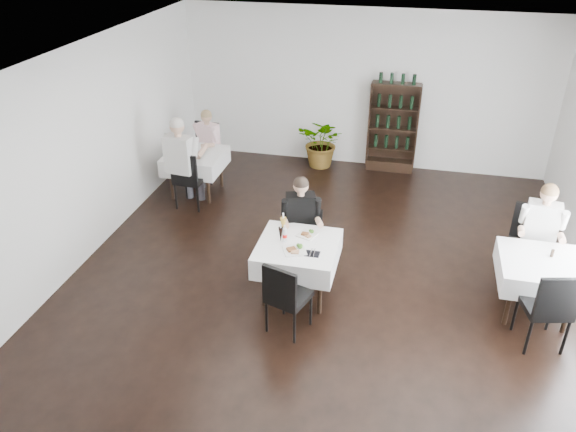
# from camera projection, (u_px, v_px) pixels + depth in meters

# --- Properties ---
(room_shell) EXTENTS (9.00, 9.00, 9.00)m
(room_shell) POSITION_uv_depth(u_px,v_px,m) (322.00, 196.00, 6.80)
(room_shell) COLOR black
(room_shell) RESTS_ON ground
(wine_shelf) EXTENTS (0.90, 0.28, 1.75)m
(wine_shelf) POSITION_uv_depth(u_px,v_px,m) (393.00, 129.00, 10.66)
(wine_shelf) COLOR black
(wine_shelf) RESTS_ON ground
(main_table) EXTENTS (1.03, 1.03, 0.77)m
(main_table) POSITION_uv_depth(u_px,v_px,m) (298.00, 253.00, 7.29)
(main_table) COLOR black
(main_table) RESTS_ON ground
(left_table) EXTENTS (0.98, 0.98, 0.77)m
(left_table) POSITION_uv_depth(u_px,v_px,m) (195.00, 161.00, 9.89)
(left_table) COLOR black
(left_table) RESTS_ON ground
(right_table) EXTENTS (0.98, 0.98, 0.77)m
(right_table) POSITION_uv_depth(u_px,v_px,m) (539.00, 271.00, 6.94)
(right_table) COLOR black
(right_table) RESTS_ON ground
(potted_tree) EXTENTS (1.08, 0.99, 1.01)m
(potted_tree) POSITION_uv_depth(u_px,v_px,m) (323.00, 142.00, 10.97)
(potted_tree) COLOR #2D5F20
(potted_tree) RESTS_ON ground
(main_chair_far) EXTENTS (0.50, 0.50, 0.86)m
(main_chair_far) POSITION_uv_depth(u_px,v_px,m) (309.00, 237.00, 7.90)
(main_chair_far) COLOR black
(main_chair_far) RESTS_ON ground
(main_chair_near) EXTENTS (0.57, 0.57, 0.99)m
(main_chair_near) POSITION_uv_depth(u_px,v_px,m) (285.00, 294.00, 6.62)
(main_chair_near) COLOR black
(main_chair_near) RESTS_ON ground
(left_chair_far) EXTENTS (0.51, 0.52, 1.06)m
(left_chair_far) POSITION_uv_depth(u_px,v_px,m) (205.00, 147.00, 10.49)
(left_chair_far) COLOR black
(left_chair_far) RESTS_ON ground
(left_chair_near) EXTENTS (0.49, 0.50, 1.03)m
(left_chair_near) POSITION_uv_depth(u_px,v_px,m) (188.00, 176.00, 9.41)
(left_chair_near) COLOR black
(left_chair_near) RESTS_ON ground
(right_chair_far) EXTENTS (0.60, 0.61, 1.08)m
(right_chair_far) POSITION_uv_depth(u_px,v_px,m) (527.00, 240.00, 7.60)
(right_chair_far) COLOR black
(right_chair_far) RESTS_ON ground
(right_chair_near) EXTENTS (0.59, 0.60, 1.08)m
(right_chair_near) POSITION_uv_depth(u_px,v_px,m) (550.00, 305.00, 6.36)
(right_chair_near) COLOR black
(right_chair_near) RESTS_ON ground
(diner_main) EXTENTS (0.60, 0.64, 1.42)m
(diner_main) POSITION_uv_depth(u_px,v_px,m) (301.00, 218.00, 7.68)
(diner_main) COLOR #414149
(diner_main) RESTS_ON ground
(diner_left_far) EXTENTS (0.61, 0.64, 1.38)m
(diner_left_far) POSITION_uv_depth(u_px,v_px,m) (206.00, 141.00, 10.22)
(diner_left_far) COLOR #414149
(diner_left_far) RESTS_ON ground
(diner_left_near) EXTENTS (0.65, 0.66, 1.64)m
(diner_left_near) POSITION_uv_depth(u_px,v_px,m) (183.00, 156.00, 9.27)
(diner_left_near) COLOR #414149
(diner_left_near) RESTS_ON ground
(diner_right_far) EXTENTS (0.60, 0.62, 1.51)m
(diner_right_far) POSITION_uv_depth(u_px,v_px,m) (541.00, 230.00, 7.32)
(diner_right_far) COLOR #414149
(diner_right_far) RESTS_ON ground
(plate_far) EXTENTS (0.29, 0.29, 0.07)m
(plate_far) POSITION_uv_depth(u_px,v_px,m) (308.00, 234.00, 7.39)
(plate_far) COLOR white
(plate_far) RESTS_ON main_table
(plate_near) EXTENTS (0.36, 0.36, 0.09)m
(plate_near) POSITION_uv_depth(u_px,v_px,m) (295.00, 250.00, 7.06)
(plate_near) COLOR white
(plate_near) RESTS_ON main_table
(pilsner_dark) EXTENTS (0.06, 0.06, 0.27)m
(pilsner_dark) POSITION_uv_depth(u_px,v_px,m) (281.00, 235.00, 7.21)
(pilsner_dark) COLOR black
(pilsner_dark) RESTS_ON main_table
(pilsner_lager) EXTENTS (0.08, 0.08, 0.34)m
(pilsner_lager) POSITION_uv_depth(u_px,v_px,m) (283.00, 227.00, 7.31)
(pilsner_lager) COLOR #B78B2F
(pilsner_lager) RESTS_ON main_table
(coke_bottle) EXTENTS (0.06, 0.06, 0.24)m
(coke_bottle) POSITION_uv_depth(u_px,v_px,m) (285.00, 235.00, 7.23)
(coke_bottle) COLOR silver
(coke_bottle) RESTS_ON main_table
(napkin_cutlery) EXTENTS (0.19, 0.20, 0.02)m
(napkin_cutlery) POSITION_uv_depth(u_px,v_px,m) (312.00, 254.00, 7.00)
(napkin_cutlery) COLOR black
(napkin_cutlery) RESTS_ON main_table
(pepper_mill) EXTENTS (0.04, 0.04, 0.10)m
(pepper_mill) POSITION_uv_depth(u_px,v_px,m) (552.00, 253.00, 6.93)
(pepper_mill) COLOR black
(pepper_mill) RESTS_ON right_table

